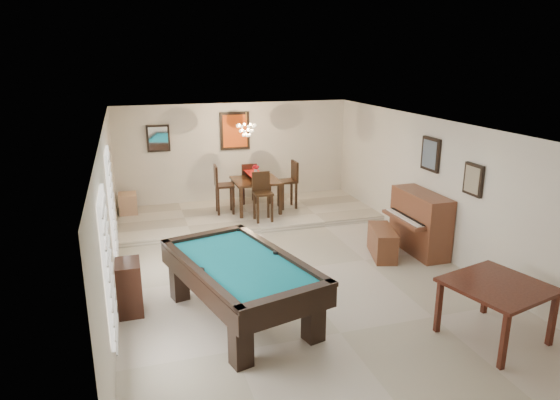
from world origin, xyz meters
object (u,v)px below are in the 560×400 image
chandelier (246,125)px  dining_chair_west (224,189)px  square_table (494,311)px  apothecary_chest (129,287)px  upright_piano (414,223)px  piano_bench (382,242)px  flower_vase (256,170)px  corner_bench (128,203)px  dining_chair_east (287,185)px  pool_table (241,290)px  dining_chair_south (263,197)px  dining_chair_north (248,183)px  dining_table (256,193)px

chandelier → dining_chair_west: bearing=165.8°
square_table → apothecary_chest: bearing=154.8°
upright_piano → piano_bench: size_ratio=1.43×
flower_vase → corner_bench: bearing=166.2°
square_table → corner_bench: square_table is taller
square_table → upright_piano: 3.15m
upright_piano → corner_bench: size_ratio=2.77×
apothecary_chest → dining_chair_east: dining_chair_east is taller
pool_table → dining_chair_west: dining_chair_west is taller
corner_bench → chandelier: 3.40m
pool_table → upright_piano: bearing=7.1°
dining_chair_south → corner_bench: dining_chair_south is taller
square_table → dining_chair_south: 5.76m
pool_table → piano_bench: 3.47m
dining_chair_south → dining_chair_north: bearing=89.8°
dining_chair_east → flower_vase: bearing=-89.7°
pool_table → flower_vase: (1.45, 4.71, 0.69)m
square_table → dining_chair_north: size_ratio=1.13×
piano_bench → corner_bench: size_ratio=1.93×
pool_table → dining_chair_west: size_ratio=2.28×
square_table → upright_piano: upright_piano is taller
flower_vase → dining_chair_west: dining_chair_west is taller
square_table → dining_table: size_ratio=1.09×
piano_bench → dining_chair_south: (-1.71, 2.42, 0.39)m
square_table → piano_bench: bearing=90.6°
pool_table → apothecary_chest: (-1.56, 0.66, -0.04)m
pool_table → corner_bench: bearing=90.8°
pool_table → piano_bench: bearing=10.9°
dining_chair_south → dining_chair_north: 1.52m
dining_chair_south → chandelier: (-0.19, 0.69, 1.53)m
upright_piano → flower_vase: 4.00m
dining_chair_east → corner_bench: bearing=-101.6°
piano_bench → chandelier: 4.12m
square_table → piano_bench: size_ratio=1.17×
flower_vase → dining_chair_south: bearing=-92.8°
apothecary_chest → corner_bench: (0.05, 4.77, -0.05)m
chandelier → square_table: bearing=-72.6°
piano_bench → apothecary_chest: size_ratio=1.24×
apothecary_chest → dining_chair_west: bearing=61.1°
upright_piano → piano_bench: upright_piano is taller
dining_chair_east → corner_bench: size_ratio=2.22×
piano_bench → apothecary_chest: apothecary_chest is taller
dining_chair_north → square_table: bearing=105.7°
chandelier → upright_piano: bearing=-50.2°
pool_table → dining_chair_north: (1.44, 5.43, 0.20)m
dining_chair_north → piano_bench: bearing=115.1°
pool_table → piano_bench: pool_table is taller
apothecary_chest → chandelier: bearing=54.9°
flower_vase → dining_chair_north: size_ratio=0.24×
dining_chair_north → apothecary_chest: bearing=59.8°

